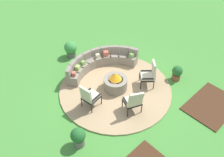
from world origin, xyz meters
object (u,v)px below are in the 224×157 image
curved_stone_bench (100,62)px  lounge_chair_front_right (133,101)px  lounge_chair_front_left (89,96)px  lounge_chair_back_left (150,74)px  potted_plant_0 (177,73)px  potted_plant_2 (71,49)px  potted_plant_1 (78,137)px  fire_pit (115,82)px

curved_stone_bench → lounge_chair_front_right: (-0.80, -2.71, 0.24)m
lounge_chair_front_left → lounge_chair_back_left: (2.49, -0.73, 0.03)m
potted_plant_0 → potted_plant_2: potted_plant_2 is taller
lounge_chair_front_left → lounge_chair_front_right: bearing=29.4°
potted_plant_0 → potted_plant_1: bearing=176.5°
fire_pit → potted_plant_1: size_ratio=1.27×
lounge_chair_back_left → curved_stone_bench: bearing=60.8°
fire_pit → potted_plant_0: (2.27, -1.34, 0.00)m
lounge_chair_front_left → potted_plant_0: (3.64, -1.28, -0.24)m
curved_stone_bench → potted_plant_2: size_ratio=4.07×
lounge_chair_back_left → potted_plant_0: 1.30m
curved_stone_bench → potted_plant_2: bearing=102.2°
curved_stone_bench → lounge_chair_back_left: lounge_chair_back_left is taller
fire_pit → potted_plant_0: size_ratio=1.38×
potted_plant_2 → lounge_chair_front_right: bearing=-95.8°
lounge_chair_back_left → potted_plant_1: bearing=136.4°
potted_plant_2 → potted_plant_0: bearing=-63.2°
lounge_chair_front_right → curved_stone_bench: bearing=96.1°
lounge_chair_front_left → potted_plant_1: (-1.27, -0.98, -0.20)m
lounge_chair_front_right → potted_plant_0: bearing=21.7°
fire_pit → lounge_chair_front_left: bearing=-177.8°
potted_plant_2 → lounge_chair_back_left: bearing=-74.4°
fire_pit → lounge_chair_front_left: size_ratio=0.90×
curved_stone_bench → lounge_chair_back_left: bearing=-71.9°
curved_stone_bench → potted_plant_0: (1.87, -2.74, 0.00)m
lounge_chair_front_left → potted_plant_0: lounge_chair_front_left is taller
curved_stone_bench → potted_plant_1: size_ratio=4.35×
potted_plant_2 → potted_plant_1: bearing=-123.3°
lounge_chair_front_left → potted_plant_1: lounge_chair_front_left is taller
lounge_chair_front_right → potted_plant_1: 2.27m
fire_pit → lounge_chair_front_right: bearing=-106.7°
lounge_chair_front_right → potted_plant_0: size_ratio=1.55×
lounge_chair_front_left → fire_pit: bearing=83.7°
lounge_chair_front_left → potted_plant_1: size_ratio=1.42×
potted_plant_1 → potted_plant_2: 4.89m
lounge_chair_front_left → lounge_chair_back_left: size_ratio=0.92×
lounge_chair_front_left → potted_plant_0: size_ratio=1.54×
potted_plant_1 → potted_plant_2: (2.69, 4.09, 0.02)m
potted_plant_1 → potted_plant_0: bearing=-3.5°
potted_plant_0 → potted_plant_2: 4.92m
lounge_chair_front_left → curved_stone_bench: bearing=120.9°
lounge_chair_front_right → potted_plant_0: (2.66, -0.03, -0.24)m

